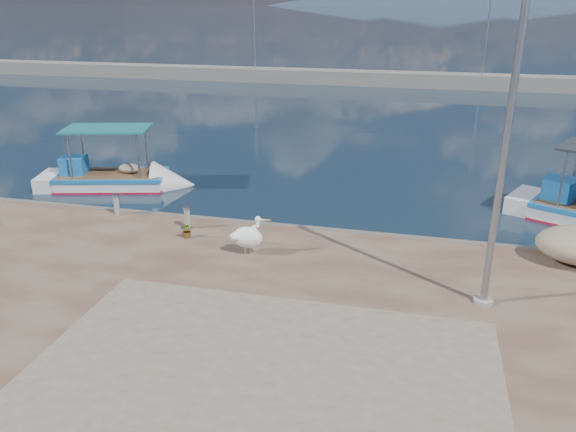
{
  "coord_description": "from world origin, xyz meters",
  "views": [
    {
      "loc": [
        3.6,
        -10.92,
        7.19
      ],
      "look_at": [
        0.0,
        3.8,
        1.3
      ],
      "focal_mm": 35.0,
      "sensor_mm": 36.0,
      "label": 1
    }
  ],
  "objects_px": {
    "lamp_post": "(502,167)",
    "bollard_near": "(187,217)",
    "boat_left": "(111,182)",
    "pelican": "(248,237)"
  },
  "relations": [
    {
      "from": "pelican",
      "to": "bollard_near",
      "type": "relative_size",
      "value": 1.64
    },
    {
      "from": "lamp_post",
      "to": "bollard_near",
      "type": "bearing_deg",
      "value": 163.13
    },
    {
      "from": "pelican",
      "to": "boat_left",
      "type": "bearing_deg",
      "value": 117.98
    },
    {
      "from": "lamp_post",
      "to": "bollard_near",
      "type": "xyz_separation_m",
      "value": [
        -8.59,
        2.61,
        -2.92
      ]
    },
    {
      "from": "boat_left",
      "to": "pelican",
      "type": "bearing_deg",
      "value": -51.81
    },
    {
      "from": "lamp_post",
      "to": "bollard_near",
      "type": "height_order",
      "value": "lamp_post"
    },
    {
      "from": "bollard_near",
      "to": "lamp_post",
      "type": "bearing_deg",
      "value": -16.87
    },
    {
      "from": "bollard_near",
      "to": "pelican",
      "type": "bearing_deg",
      "value": -29.4
    },
    {
      "from": "boat_left",
      "to": "lamp_post",
      "type": "xyz_separation_m",
      "value": [
        13.88,
        -7.08,
        3.58
      ]
    },
    {
      "from": "pelican",
      "to": "lamp_post",
      "type": "relative_size",
      "value": 0.16
    }
  ]
}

